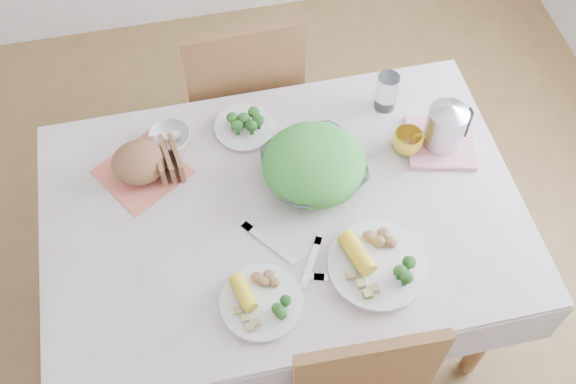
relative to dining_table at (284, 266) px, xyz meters
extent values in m
plane|color=brown|center=(0.00, 0.00, -0.38)|extent=(3.60, 3.60, 0.00)
cube|color=brown|center=(0.00, 0.00, 0.00)|extent=(1.40, 0.90, 0.75)
cube|color=beige|center=(0.00, 0.00, 0.38)|extent=(1.50, 1.00, 0.01)
cube|color=brown|center=(-0.02, 0.76, 0.09)|extent=(0.47, 0.47, 0.99)
imported|color=white|center=(0.12, 0.10, 0.43)|extent=(0.38, 0.38, 0.08)
cylinder|color=white|center=(-0.13, -0.30, 0.40)|extent=(0.27, 0.27, 0.02)
cylinder|color=white|center=(0.23, -0.26, 0.40)|extent=(0.31, 0.31, 0.02)
cylinder|color=beige|center=(-0.06, 0.34, 0.40)|extent=(0.25, 0.25, 0.02)
cube|color=#DB6852|center=(-0.42, 0.23, 0.39)|extent=(0.34, 0.34, 0.00)
ellipsoid|color=brown|center=(-0.42, 0.23, 0.45)|extent=(0.23, 0.22, 0.11)
imported|color=white|center=(-0.31, 0.34, 0.41)|extent=(0.18, 0.18, 0.04)
imported|color=yellow|center=(0.45, 0.14, 0.43)|extent=(0.13, 0.13, 0.08)
cylinder|color=white|center=(0.43, 0.34, 0.45)|extent=(0.08, 0.08, 0.14)
cube|color=pink|center=(0.57, 0.14, 0.40)|extent=(0.27, 0.27, 0.02)
cylinder|color=#B2B5BA|center=(0.57, 0.14, 0.51)|extent=(0.14, 0.14, 0.18)
cube|color=silver|center=(-0.07, -0.11, 0.39)|extent=(0.15, 0.18, 0.00)
cube|color=silver|center=(0.04, -0.20, 0.39)|extent=(0.11, 0.17, 0.00)
cube|color=silver|center=(0.13, -0.28, 0.39)|extent=(0.20, 0.09, 0.00)
camera|label=1|loc=(-0.23, -1.11, 2.18)|focal=42.00mm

